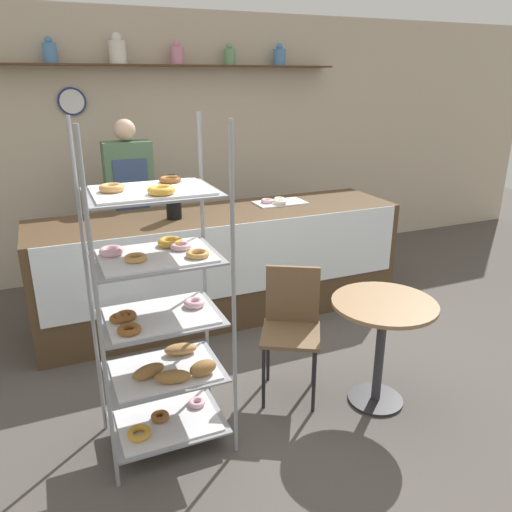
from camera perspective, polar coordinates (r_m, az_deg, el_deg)
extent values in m
plane|color=#4C4742|center=(3.69, 2.66, -13.99)|extent=(14.00, 14.00, 0.00)
cube|color=beige|center=(5.58, -9.12, 12.30)|extent=(10.00, 0.06, 2.70)
cube|color=#4C331E|center=(5.39, -9.18, 20.70)|extent=(3.49, 0.24, 0.02)
cylinder|color=#4C7FB2|center=(5.22, -22.48, 20.64)|extent=(0.13, 0.13, 0.17)
sphere|color=#4C7FB2|center=(5.23, -22.65, 21.82)|extent=(0.07, 0.07, 0.07)
cylinder|color=silver|center=(5.28, -15.53, 21.52)|extent=(0.16, 0.16, 0.21)
sphere|color=silver|center=(5.29, -15.67, 22.95)|extent=(0.09, 0.09, 0.09)
cylinder|color=#CC7F99|center=(5.40, -9.01, 21.68)|extent=(0.13, 0.13, 0.17)
sphere|color=#CC7F99|center=(5.41, -9.07, 22.80)|extent=(0.07, 0.07, 0.07)
cylinder|color=#669966|center=(5.57, -3.03, 21.77)|extent=(0.12, 0.12, 0.16)
sphere|color=#669966|center=(5.57, -3.05, 22.79)|extent=(0.06, 0.06, 0.06)
cylinder|color=#4C7FB2|center=(5.79, 2.68, 21.74)|extent=(0.13, 0.13, 0.17)
sphere|color=#4C7FB2|center=(5.80, 2.70, 22.79)|extent=(0.07, 0.07, 0.07)
cylinder|color=navy|center=(5.33, -20.30, 16.24)|extent=(0.26, 0.03, 0.26)
cylinder|color=white|center=(5.32, -20.29, 16.23)|extent=(0.23, 0.00, 0.23)
cube|color=#4C3823|center=(4.47, -3.96, -0.91)|extent=(3.18, 0.80, 0.95)
cube|color=silver|center=(4.05, -2.10, -0.50)|extent=(3.06, 0.01, 0.61)
cylinder|color=gray|center=(2.48, -17.39, -7.93)|extent=(0.02, 0.02, 1.87)
cylinder|color=gray|center=(2.61, -2.55, -5.55)|extent=(0.02, 0.02, 1.87)
cylinder|color=gray|center=(2.93, -18.54, -3.65)|extent=(0.02, 0.02, 1.87)
cylinder|color=gray|center=(3.04, -5.90, -1.83)|extent=(0.02, 0.02, 1.87)
cube|color=gray|center=(3.16, -10.02, -18.20)|extent=(0.65, 0.48, 0.01)
cube|color=silver|center=(3.16, -10.04, -18.03)|extent=(0.57, 0.42, 0.01)
torus|color=gold|center=(3.06, -13.22, -19.09)|extent=(0.14, 0.14, 0.04)
torus|color=brown|center=(3.16, -10.92, -17.56)|extent=(0.11, 0.11, 0.04)
torus|color=#EAB2C1|center=(3.23, -6.78, -16.30)|extent=(0.11, 0.11, 0.03)
cube|color=gray|center=(2.97, -10.43, -12.90)|extent=(0.65, 0.48, 0.01)
cube|color=silver|center=(2.96, -10.44, -12.70)|extent=(0.57, 0.42, 0.01)
ellipsoid|color=olive|center=(2.85, -6.08, -12.61)|extent=(0.17, 0.12, 0.09)
ellipsoid|color=olive|center=(2.88, -12.21, -12.76)|extent=(0.21, 0.13, 0.08)
ellipsoid|color=#B27F47|center=(3.07, -8.61, -10.47)|extent=(0.21, 0.13, 0.06)
ellipsoid|color=olive|center=(2.82, -9.49, -13.44)|extent=(0.21, 0.13, 0.07)
cube|color=gray|center=(2.80, -10.86, -6.89)|extent=(0.65, 0.48, 0.01)
cube|color=silver|center=(2.79, -10.88, -6.67)|extent=(0.57, 0.42, 0.01)
torus|color=#EAB2C1|center=(2.84, -7.05, -5.35)|extent=(0.12, 0.12, 0.04)
torus|color=brown|center=(2.63, -14.30, -8.14)|extent=(0.12, 0.12, 0.03)
torus|color=brown|center=(2.76, -15.37, -6.86)|extent=(0.10, 0.10, 0.03)
torus|color=brown|center=(2.77, -14.66, -6.64)|extent=(0.11, 0.11, 0.03)
cube|color=gray|center=(2.66, -11.34, -0.19)|extent=(0.65, 0.48, 0.01)
cube|color=silver|center=(2.66, -11.36, 0.05)|extent=(0.57, 0.42, 0.01)
torus|color=#EAB2C1|center=(2.70, -16.21, 0.55)|extent=(0.13, 0.13, 0.04)
torus|color=#EAB2C1|center=(2.71, -8.59, 1.12)|extent=(0.11, 0.11, 0.03)
torus|color=gold|center=(2.78, -9.79, 1.60)|extent=(0.14, 0.14, 0.04)
torus|color=tan|center=(2.58, -6.68, 0.23)|extent=(0.12, 0.12, 0.03)
torus|color=tan|center=(2.58, -13.58, -0.22)|extent=(0.11, 0.11, 0.03)
cube|color=gray|center=(2.57, -11.86, 7.11)|extent=(0.65, 0.48, 0.01)
cube|color=silver|center=(2.56, -11.88, 7.37)|extent=(0.57, 0.42, 0.01)
torus|color=brown|center=(2.71, -9.80, 8.61)|extent=(0.12, 0.12, 0.03)
torus|color=tan|center=(2.54, -16.16, 7.49)|extent=(0.12, 0.12, 0.04)
torus|color=gold|center=(2.43, -10.78, 7.40)|extent=(0.13, 0.13, 0.04)
cube|color=#282833|center=(4.95, -13.65, 0.63)|extent=(0.26, 0.19, 0.96)
cube|color=#4C7051|center=(4.76, -14.38, 9.26)|extent=(0.43, 0.22, 0.56)
cube|color=#334770|center=(4.67, -14.04, 7.83)|extent=(0.30, 0.01, 0.47)
sphere|color=beige|center=(4.71, -14.78, 13.77)|extent=(0.19, 0.19, 0.19)
cylinder|color=#262628|center=(3.58, 13.47, -15.62)|extent=(0.36, 0.36, 0.02)
cylinder|color=#333338|center=(3.39, 13.95, -10.74)|extent=(0.06, 0.06, 0.68)
cylinder|color=olive|center=(3.23, 14.46, -5.30)|extent=(0.66, 0.66, 0.02)
cylinder|color=black|center=(3.30, 0.87, -13.79)|extent=(0.02, 0.02, 0.45)
cylinder|color=black|center=(3.29, 6.64, -14.05)|extent=(0.02, 0.02, 0.45)
cylinder|color=black|center=(3.58, 1.39, -10.94)|extent=(0.02, 0.02, 0.45)
cylinder|color=black|center=(3.57, 6.66, -11.17)|extent=(0.02, 0.02, 0.45)
cube|color=brown|center=(3.31, 3.99, -8.96)|extent=(0.52, 0.52, 0.03)
cube|color=brown|center=(3.37, 4.21, -4.37)|extent=(0.33, 0.20, 0.40)
cylinder|color=black|center=(4.13, -9.42, 6.42)|extent=(0.12, 0.12, 0.33)
ellipsoid|color=black|center=(4.10, -9.56, 8.89)|extent=(0.11, 0.11, 0.05)
cube|color=white|center=(4.64, 2.76, 6.12)|extent=(0.47, 0.27, 0.01)
torus|color=silver|center=(4.56, 2.78, 6.21)|extent=(0.13, 0.13, 0.04)
torus|color=silver|center=(4.69, 2.68, 6.53)|extent=(0.10, 0.10, 0.03)
torus|color=#EAB2C1|center=(4.60, 1.29, 6.31)|extent=(0.12, 0.12, 0.03)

